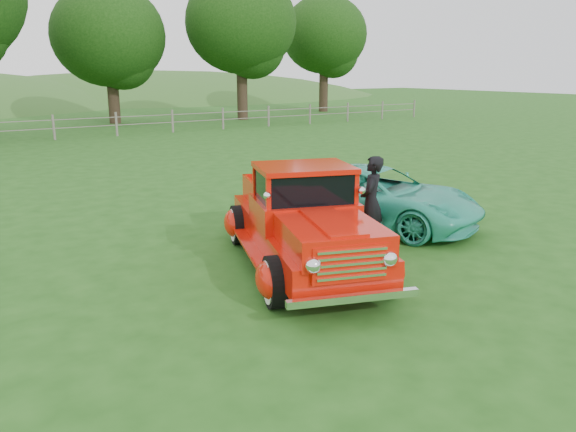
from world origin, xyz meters
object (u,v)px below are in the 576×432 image
tree_far_east (324,35)px  man (371,201)px  red_pickup (302,222)px  teal_sedan (376,196)px  tree_near_east (109,36)px  tree_mid_east (241,23)px

tree_far_east → man: (-20.42, -28.88, -5.00)m
tree_far_east → red_pickup: 37.03m
tree_far_east → teal_sedan: (-19.35, -27.82, -5.23)m
teal_sedan → man: size_ratio=2.62×
tree_near_east → tree_far_east: tree_far_east is taller
tree_near_east → tree_far_east: bearing=3.4°
tree_mid_east → tree_far_east: (9.00, 3.00, -0.31)m
tree_far_east → red_pickup: tree_far_east is taller
tree_near_east → man: 28.43m
tree_mid_east → red_pickup: (-13.22, -26.19, -5.38)m
teal_sedan → tree_mid_east: bearing=45.7°
tree_far_east → tree_near_east: bearing=-176.6°
tree_near_east → teal_sedan: bearing=-95.0°
teal_sedan → red_pickup: bearing=-176.2°
teal_sedan → tree_far_east: bearing=33.5°
tree_near_east → tree_far_east: 17.04m
tree_far_east → red_pickup: bearing=-127.3°
tree_near_east → tree_mid_east: (8.00, -2.00, 0.93)m
tree_near_east → red_pickup: bearing=-100.5°
tree_near_east → teal_sedan: 27.32m
man → tree_mid_east: bearing=-153.0°
tree_near_east → teal_sedan: (-2.35, -26.82, -4.62)m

